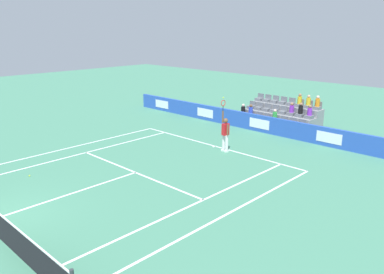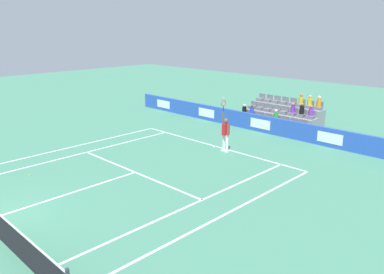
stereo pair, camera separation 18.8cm
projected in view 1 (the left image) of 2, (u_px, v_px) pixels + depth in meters
line_baseline at (215, 146)px, 21.13m from camera, size 10.97×0.10×0.01m
line_service at (135, 172)px, 17.33m from camera, size 8.23×0.10×0.01m
line_centre_service at (70, 194)px, 15.12m from camera, size 0.10×6.40×0.01m
line_singles_sideline_left at (78, 154)px, 19.76m from camera, size 0.10×11.89×0.01m
line_singles_sideline_right at (195, 204)px, 14.27m from camera, size 0.10×11.89×0.01m
line_doubles_sideline_left at (65, 149)px, 20.68m from camera, size 0.10×11.89×0.01m
line_doubles_sideline_right at (224, 216)px, 13.36m from camera, size 0.10×11.89×0.01m
line_centre_mark at (214, 147)px, 21.07m from camera, size 0.10×0.20×0.01m
sponsor_barrier at (260, 123)px, 23.95m from camera, size 22.53×0.22×1.04m
tennis_player at (225, 133)px, 20.01m from camera, size 0.52×0.39×2.85m
stadium_stand at (280, 117)px, 25.53m from camera, size 4.96×2.85×2.15m
loose_tennis_ball at (29, 176)px, 16.87m from camera, size 0.07×0.07×0.07m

